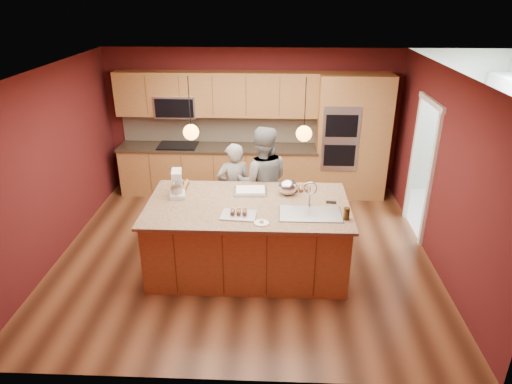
{
  "coord_description": "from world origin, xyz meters",
  "views": [
    {
      "loc": [
        0.42,
        -5.96,
        3.68
      ],
      "look_at": [
        0.17,
        -0.1,
        1.04
      ],
      "focal_mm": 32.0,
      "sensor_mm": 36.0,
      "label": 1
    }
  ],
  "objects_px": {
    "mixing_bowl": "(288,187)",
    "person_left": "(234,189)",
    "stand_mixer": "(177,185)",
    "island": "(249,236)",
    "person_right": "(262,182)"
  },
  "relations": [
    {
      "from": "mixing_bowl",
      "to": "person_left",
      "type": "bearing_deg",
      "value": 140.55
    },
    {
      "from": "stand_mixer",
      "to": "mixing_bowl",
      "type": "distance_m",
      "value": 1.54
    },
    {
      "from": "person_left",
      "to": "mixing_bowl",
      "type": "relative_size",
      "value": 5.68
    },
    {
      "from": "island",
      "to": "mixing_bowl",
      "type": "relative_size",
      "value": 10.21
    },
    {
      "from": "person_left",
      "to": "mixing_bowl",
      "type": "bearing_deg",
      "value": 122.75
    },
    {
      "from": "stand_mixer",
      "to": "island",
      "type": "bearing_deg",
      "value": -20.07
    },
    {
      "from": "person_right",
      "to": "mixing_bowl",
      "type": "relative_size",
      "value": 6.68
    },
    {
      "from": "island",
      "to": "mixing_bowl",
      "type": "height_order",
      "value": "island"
    },
    {
      "from": "person_left",
      "to": "person_right",
      "type": "distance_m",
      "value": 0.46
    },
    {
      "from": "person_left",
      "to": "stand_mixer",
      "type": "height_order",
      "value": "person_left"
    },
    {
      "from": "stand_mixer",
      "to": "person_left",
      "type": "bearing_deg",
      "value": 40.31
    },
    {
      "from": "person_left",
      "to": "person_right",
      "type": "xyz_separation_m",
      "value": [
        0.44,
        0.0,
        0.13
      ]
    },
    {
      "from": "person_left",
      "to": "stand_mixer",
      "type": "relative_size",
      "value": 3.99
    },
    {
      "from": "person_left",
      "to": "mixing_bowl",
      "type": "xyz_separation_m",
      "value": [
        0.82,
        -0.68,
        0.35
      ]
    },
    {
      "from": "person_right",
      "to": "stand_mixer",
      "type": "relative_size",
      "value": 4.69
    }
  ]
}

